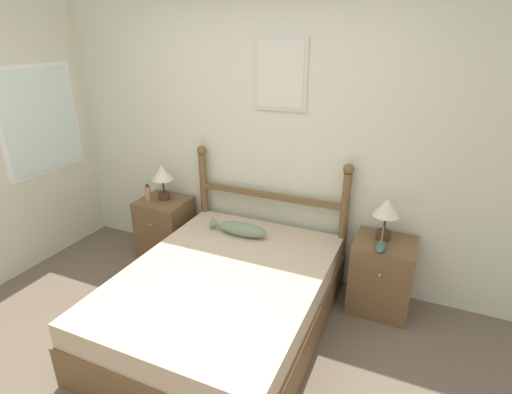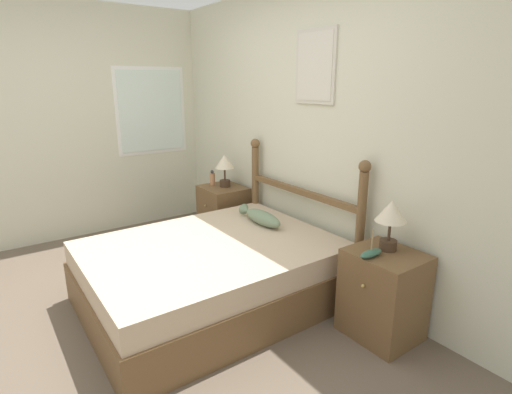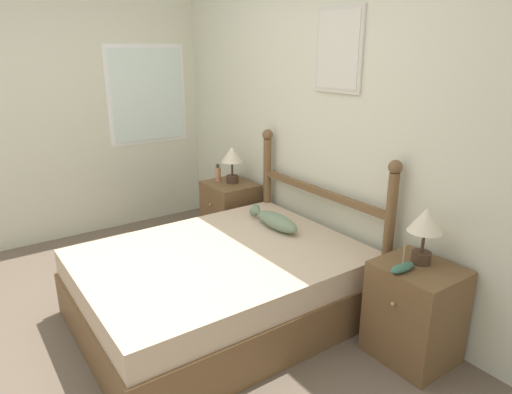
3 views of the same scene
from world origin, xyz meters
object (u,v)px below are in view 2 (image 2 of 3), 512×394
nightstand_right (383,294)px  bed (212,273)px  bottle (212,178)px  model_boat (371,253)px  nightstand_left (224,214)px  table_lamp_left (225,164)px  fish_pillow (261,217)px  table_lamp_right (391,216)px

nightstand_right → bed: bearing=-144.8°
bottle → bed: bearing=-30.1°
bottle → model_boat: model_boat is taller
bed → nightstand_left: size_ratio=3.07×
nightstand_left → nightstand_right: (2.14, 0.00, 0.00)m
table_lamp_left → fish_pillow: 0.99m
nightstand_right → bottle: size_ratio=3.64×
nightstand_right → fish_pillow: (-1.22, -0.16, 0.25)m
nightstand_right → table_lamp_left: (-2.14, 0.03, 0.56)m
nightstand_left → nightstand_right: 2.14m
nightstand_left → table_lamp_left: bearing=91.7°
nightstand_left → bottle: bearing=-157.8°
bed → nightstand_right: bearing=35.2°
nightstand_left → bed: bearing=-35.2°
nightstand_left → bottle: (-0.13, -0.05, 0.39)m
bottle → nightstand_right: bearing=1.4°
bed → table_lamp_left: (-1.07, 0.78, 0.62)m
model_boat → fish_pillow: (-1.19, -0.02, -0.08)m
nightstand_right → table_lamp_right: table_lamp_right is taller
bed → fish_pillow: size_ratio=3.56×
bed → table_lamp_left: bearing=143.9°
bed → model_boat: bearing=30.6°
fish_pillow → table_lamp_right: bearing=9.8°
nightstand_right → table_lamp_right: (-0.03, 0.05, 0.56)m
nightstand_left → fish_pillow: 0.97m
nightstand_left → table_lamp_left: 0.56m
bed → fish_pillow: 0.69m
table_lamp_left → fish_pillow: bearing=-11.4°
bed → table_lamp_left: table_lamp_left is taller
bottle → model_boat: bearing=-2.1°
bed → table_lamp_left: 1.46m
model_boat → bed: bearing=-149.4°
table_lamp_left → model_boat: size_ratio=1.81×
model_boat → nightstand_left: bearing=176.3°
model_boat → table_lamp_right: bearing=92.0°
bottle → table_lamp_right: bearing=2.6°
table_lamp_left → bottle: (-0.13, -0.08, -0.17)m
nightstand_left → table_lamp_left: table_lamp_left is taller
bottle → fish_pillow: (1.06, -0.10, -0.13)m
table_lamp_left → table_lamp_right: 2.11m
bed → bottle: (-1.20, 0.70, 0.45)m
bed → nightstand_left: 1.31m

